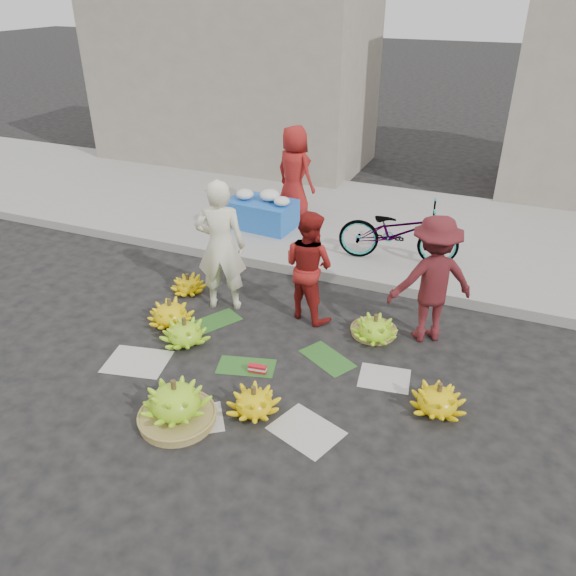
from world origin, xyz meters
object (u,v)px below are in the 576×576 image
at_px(banana_bunch_4, 438,400).
at_px(flower_table, 262,212).
at_px(bicycle, 399,232).
at_px(banana_bunch_0, 185,332).
at_px(vendor_cream, 221,246).

distance_m(banana_bunch_4, flower_table, 4.99).
distance_m(flower_table, bicycle, 2.47).
bearing_deg(banana_bunch_0, banana_bunch_4, -1.30).
distance_m(banana_bunch_0, flower_table, 3.46).
xyz_separation_m(flower_table, bicycle, (2.43, -0.41, 0.20)).
bearing_deg(banana_bunch_0, flower_table, 99.59).
relative_size(banana_bunch_0, flower_table, 0.57).
distance_m(vendor_cream, bicycle, 2.77).
distance_m(banana_bunch_0, banana_bunch_4, 3.00).
bearing_deg(banana_bunch_4, banana_bunch_0, 178.70).
xyz_separation_m(banana_bunch_4, bicycle, (-1.14, 3.07, 0.43)).
height_order(banana_bunch_0, vendor_cream, vendor_cream).
relative_size(banana_bunch_0, vendor_cream, 0.38).
bearing_deg(vendor_cream, banana_bunch_4, 141.81).
relative_size(banana_bunch_4, flower_table, 0.49).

